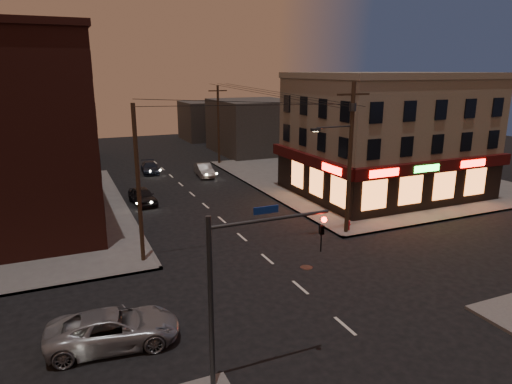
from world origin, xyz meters
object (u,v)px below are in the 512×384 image
sedan_near (143,196)px  suv_cross (114,329)px  fire_hydrant (348,225)px  sedan_far (150,168)px  sedan_mid (204,170)px

sedan_near → suv_cross: bearing=-110.6°
suv_cross → sedan_near: (4.76, 20.00, -0.04)m
sedan_near → fire_hydrant: sedan_near is taller
suv_cross → sedan_near: bearing=-6.7°
suv_cross → sedan_near: 20.55m
sedan_far → fire_hydrant: (8.86, -24.33, -0.07)m
suv_cross → sedan_far: bearing=-6.9°
suv_cross → sedan_far: size_ratio=1.27×
sedan_far → fire_hydrant: sedan_far is taller
suv_cross → sedan_mid: 30.50m
suv_cross → sedan_mid: bearing=-17.6°
sedan_near → sedan_far: bearing=69.0°
sedan_mid → fire_hydrant: sedan_mid is taller
sedan_mid → suv_cross: bearing=-110.0°
suv_cross → sedan_far: suv_cross is taller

